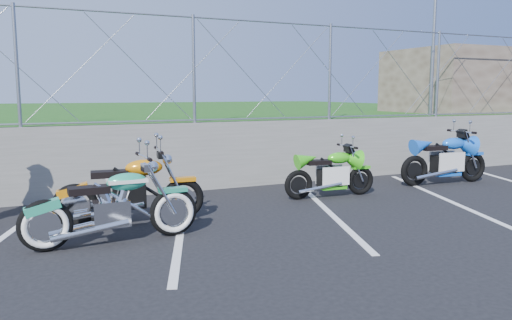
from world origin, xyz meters
name	(u,v)px	position (x,y,z in m)	size (l,w,h in m)	color
ground	(204,247)	(0.00, 0.00, 0.00)	(90.00, 90.00, 0.00)	black
retaining_wall	(143,159)	(0.00, 3.50, 0.65)	(30.00, 0.22, 1.30)	slate
grass_field	(87,126)	(0.00, 13.50, 0.65)	(30.00, 20.00, 1.30)	#184512
stone_building	(477,81)	(10.50, 5.50, 2.20)	(5.00, 3.00, 1.80)	brown
chain_link_fence	(140,68)	(0.00, 3.50, 2.30)	(28.00, 0.03, 2.00)	gray
sign_pole	(433,54)	(7.20, 3.90, 2.80)	(0.08, 0.08, 3.00)	gray
parking_lines	(259,218)	(1.20, 1.00, 0.00)	(18.29, 4.31, 0.01)	silver
cruiser_turquoise	(115,209)	(-0.95, 0.62, 0.44)	(2.18, 0.69, 1.08)	black
naked_orange	(133,192)	(-0.57, 1.50, 0.45)	(2.13, 0.72, 1.06)	black
sportbike_green	(332,175)	(3.03, 1.86, 0.40)	(1.78, 0.63, 0.92)	black
sportbike_blue	(446,161)	(5.89, 2.01, 0.47)	(2.10, 0.75, 1.09)	black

